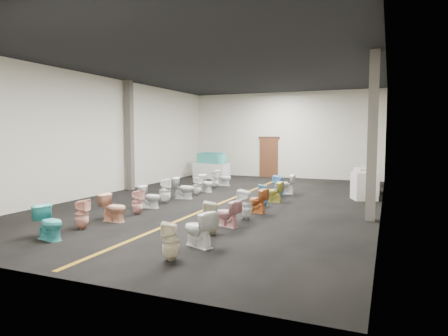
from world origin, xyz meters
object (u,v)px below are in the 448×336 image
at_px(appliance_crate_a, 364,186).
at_px(appliance_crate_b, 366,181).
at_px(toilet_right_5, 255,200).
at_px(toilet_right_6, 263,195).
at_px(toilet_left_7, 197,186).
at_px(toilet_left_6, 184,188).
at_px(appliance_crate_d, 370,176).
at_px(bathtub, 211,158).
at_px(toilet_left_10, 224,178).
at_px(toilet_left_1, 82,214).
at_px(toilet_left_5, 165,191).
at_px(toilet_left_3, 137,202).
at_px(toilet_right_7, 273,192).
at_px(toilet_right_3, 228,213).
at_px(appliance_crate_c, 367,182).
at_px(toilet_left_2, 114,208).
at_px(display_table, 212,171).
at_px(toilet_right_2, 212,218).
at_px(toilet_left_8, 206,183).
at_px(toilet_right_8, 279,186).
at_px(toilet_right_1, 199,229).
at_px(toilet_left_4, 150,197).
at_px(toilet_left_0, 50,223).
at_px(toilet_right_0, 171,241).
at_px(toilet_right_9, 285,184).
at_px(toilet_left_9, 215,179).
at_px(toilet_right_4, 245,205).

height_order(appliance_crate_a, appliance_crate_b, appliance_crate_b).
height_order(toilet_right_5, toilet_right_6, toilet_right_5).
bearing_deg(toilet_left_7, toilet_left_6, -177.48).
relative_size(appliance_crate_d, toilet_left_6, 1.17).
bearing_deg(bathtub, appliance_crate_b, -4.90).
bearing_deg(toilet_left_10, appliance_crate_a, -109.06).
height_order(appliance_crate_d, toilet_right_6, appliance_crate_d).
height_order(toilet_left_1, toilet_left_7, toilet_left_1).
distance_m(toilet_left_5, toilet_right_6, 3.30).
bearing_deg(toilet_left_3, toilet_right_5, -63.76).
relative_size(appliance_crate_d, toilet_right_7, 1.27).
xyz_separation_m(toilet_left_6, toilet_right_3, (3.07, -3.40, -0.04)).
xyz_separation_m(appliance_crate_c, toilet_left_1, (-6.11, -9.44, -0.02)).
xyz_separation_m(bathtub, toilet_left_2, (1.88, -10.46, -0.70)).
distance_m(display_table, toilet_right_2, 11.78).
xyz_separation_m(toilet_left_8, toilet_right_8, (3.06, -0.24, 0.06)).
distance_m(toilet_left_3, toilet_right_7, 4.65).
distance_m(bathtub, appliance_crate_a, 8.89).
height_order(toilet_right_1, toilet_right_8, toilet_right_8).
xyz_separation_m(appliance_crate_d, toilet_left_2, (-5.93, -10.32, -0.08)).
xyz_separation_m(appliance_crate_a, toilet_right_8, (-2.91, -0.62, -0.08)).
xyz_separation_m(toilet_left_4, toilet_left_8, (0.15, 3.83, -0.01)).
distance_m(bathtub, toilet_left_5, 7.74).
relative_size(toilet_left_0, toilet_right_2, 0.96).
height_order(toilet_left_4, toilet_right_0, toilet_right_0).
bearing_deg(appliance_crate_c, toilet_left_5, -138.01).
distance_m(toilet_left_2, toilet_right_6, 4.74).
relative_size(display_table, toilet_right_9, 2.34).
bearing_deg(toilet_right_5, toilet_left_0, -22.93).
bearing_deg(appliance_crate_a, toilet_right_9, 174.98).
relative_size(toilet_left_3, toilet_right_6, 1.01).
bearing_deg(toilet_right_1, toilet_left_5, -119.43).
xyz_separation_m(toilet_left_8, toilet_right_7, (3.12, -1.33, 0.01)).
bearing_deg(toilet_left_3, bathtub, 11.21).
distance_m(toilet_left_5, toilet_right_2, 4.51).
height_order(toilet_left_8, toilet_right_0, toilet_right_0).
relative_size(appliance_crate_c, toilet_left_6, 1.01).
distance_m(appliance_crate_a, toilet_right_6, 3.91).
distance_m(toilet_left_0, toilet_right_2, 3.57).
xyz_separation_m(toilet_left_9, toilet_right_9, (3.18, -0.46, 0.00)).
xyz_separation_m(toilet_left_2, toilet_left_10, (-0.12, 7.87, -0.02)).
bearing_deg(appliance_crate_b, toilet_left_2, -128.25).
relative_size(toilet_right_2, toilet_right_5, 1.09).
height_order(toilet_left_5, toilet_left_6, toilet_left_5).
xyz_separation_m(bathtub, toilet_left_8, (1.83, -4.59, -0.73)).
bearing_deg(toilet_right_4, bathtub, -146.93).
xyz_separation_m(bathtub, toilet_right_4, (5.02, -8.89, -0.66)).
bearing_deg(toilet_right_4, appliance_crate_c, 161.55).
xyz_separation_m(toilet_left_2, toilet_right_9, (3.02, 6.51, 0.01)).
bearing_deg(appliance_crate_a, toilet_left_0, -126.23).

